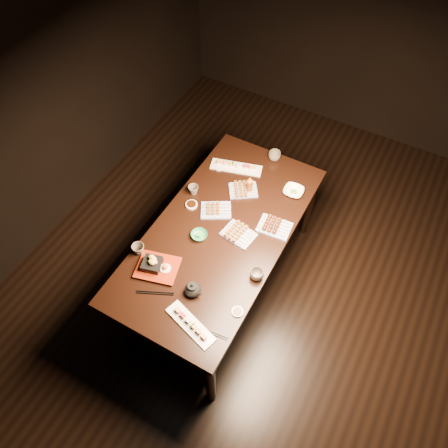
{
  "coord_description": "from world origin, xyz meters",
  "views": [
    {
      "loc": [
        0.52,
        -1.49,
        3.25
      ],
      "look_at": [
        -0.37,
        0.12,
        0.77
      ],
      "focal_mm": 35.0,
      "sensor_mm": 36.0,
      "label": 1
    }
  ],
  "objects_px": {
    "tempura_tray": "(157,265)",
    "sushi_platter_far": "(236,166)",
    "teacup_mid_right": "(257,275)",
    "teacup_far_right": "(275,156)",
    "teapot": "(193,289)",
    "edamame_bowl_cream": "(293,191)",
    "yakitori_plate_center": "(216,208)",
    "teacup_near_left": "(138,249)",
    "yakitori_plate_right": "(239,233)",
    "edamame_bowl_green": "(199,235)",
    "dining_table": "(221,259)",
    "condiment_bottle": "(250,184)",
    "sushi_platter_near": "(190,323)",
    "yakitori_plate_left": "(243,189)",
    "teacup_far_left": "(193,190)"
  },
  "relations": [
    {
      "from": "sushi_platter_far",
      "to": "teacup_far_right",
      "type": "height_order",
      "value": "teacup_far_right"
    },
    {
      "from": "yakitori_plate_center",
      "to": "dining_table",
      "type": "bearing_deg",
      "value": -79.75
    },
    {
      "from": "teacup_far_right",
      "to": "condiment_bottle",
      "type": "xyz_separation_m",
      "value": [
        -0.02,
        -0.4,
        0.04
      ]
    },
    {
      "from": "yakitori_plate_left",
      "to": "edamame_bowl_cream",
      "type": "bearing_deg",
      "value": -7.61
    },
    {
      "from": "tempura_tray",
      "to": "teacup_far_left",
      "type": "bearing_deg",
      "value": 86.14
    },
    {
      "from": "tempura_tray",
      "to": "sushi_platter_far",
      "type": "bearing_deg",
      "value": 73.53
    },
    {
      "from": "condiment_bottle",
      "to": "teacup_far_left",
      "type": "bearing_deg",
      "value": -148.24
    },
    {
      "from": "sushi_platter_near",
      "to": "teacup_far_right",
      "type": "relative_size",
      "value": 3.73
    },
    {
      "from": "teacup_mid_right",
      "to": "teacup_far_right",
      "type": "distance_m",
      "value": 1.1
    },
    {
      "from": "yakitori_plate_left",
      "to": "dining_table",
      "type": "bearing_deg",
      "value": -119.07
    },
    {
      "from": "teapot",
      "to": "edamame_bowl_cream",
      "type": "bearing_deg",
      "value": 88.2
    },
    {
      "from": "teacup_near_left",
      "to": "teacup_far_right",
      "type": "xyz_separation_m",
      "value": [
        0.43,
        1.25,
        -0.0
      ]
    },
    {
      "from": "sushi_platter_near",
      "to": "yakitori_plate_left",
      "type": "distance_m",
      "value": 1.13
    },
    {
      "from": "yakitori_plate_right",
      "to": "teacup_near_left",
      "type": "xyz_separation_m",
      "value": [
        -0.52,
        -0.46,
        0.01
      ]
    },
    {
      "from": "edamame_bowl_green",
      "to": "condiment_bottle",
      "type": "xyz_separation_m",
      "value": [
        0.11,
        0.55,
        0.06
      ]
    },
    {
      "from": "dining_table",
      "to": "condiment_bottle",
      "type": "xyz_separation_m",
      "value": [
        0.01,
        0.43,
        0.45
      ]
    },
    {
      "from": "edamame_bowl_green",
      "to": "teacup_mid_right",
      "type": "height_order",
      "value": "teacup_mid_right"
    },
    {
      "from": "sushi_platter_far",
      "to": "teacup_far_right",
      "type": "bearing_deg",
      "value": -149.15
    },
    {
      "from": "yakitori_plate_left",
      "to": "teacup_near_left",
      "type": "height_order",
      "value": "teacup_near_left"
    },
    {
      "from": "edamame_bowl_cream",
      "to": "teacup_far_right",
      "type": "height_order",
      "value": "teacup_far_right"
    },
    {
      "from": "teapot",
      "to": "yakitori_plate_right",
      "type": "bearing_deg",
      "value": 95.2
    },
    {
      "from": "dining_table",
      "to": "edamame_bowl_cream",
      "type": "bearing_deg",
      "value": 61.88
    },
    {
      "from": "yakitori_plate_right",
      "to": "teacup_near_left",
      "type": "height_order",
      "value": "teacup_near_left"
    },
    {
      "from": "dining_table",
      "to": "edamame_bowl_green",
      "type": "relative_size",
      "value": 15.72
    },
    {
      "from": "yakitori_plate_left",
      "to": "teacup_far_right",
      "type": "xyz_separation_m",
      "value": [
        0.06,
        0.42,
        0.01
      ]
    },
    {
      "from": "sushi_platter_near",
      "to": "yakitori_plate_center",
      "type": "xyz_separation_m",
      "value": [
        -0.3,
        0.85,
        0.01
      ]
    },
    {
      "from": "teacup_far_right",
      "to": "teapot",
      "type": "height_order",
      "value": "teapot"
    },
    {
      "from": "teacup_mid_right",
      "to": "condiment_bottle",
      "type": "relative_size",
      "value": 0.62
    },
    {
      "from": "sushi_platter_near",
      "to": "teacup_near_left",
      "type": "relative_size",
      "value": 4.24
    },
    {
      "from": "dining_table",
      "to": "teacup_near_left",
      "type": "xyz_separation_m",
      "value": [
        -0.39,
        -0.43,
        0.41
      ]
    },
    {
      "from": "teacup_far_left",
      "to": "edamame_bowl_cream",
      "type": "bearing_deg",
      "value": 28.97
    },
    {
      "from": "edamame_bowl_green",
      "to": "teacup_mid_right",
      "type": "distance_m",
      "value": 0.5
    },
    {
      "from": "tempura_tray",
      "to": "teacup_far_right",
      "type": "relative_size",
      "value": 2.83
    },
    {
      "from": "yakitori_plate_center",
      "to": "edamame_bowl_green",
      "type": "relative_size",
      "value": 1.9
    },
    {
      "from": "sushi_platter_far",
      "to": "teapot",
      "type": "distance_m",
      "value": 1.13
    },
    {
      "from": "condiment_bottle",
      "to": "edamame_bowl_cream",
      "type": "bearing_deg",
      "value": 25.44
    },
    {
      "from": "edamame_bowl_cream",
      "to": "teacup_mid_right",
      "type": "height_order",
      "value": "teacup_mid_right"
    },
    {
      "from": "yakitori_plate_right",
      "to": "tempura_tray",
      "type": "bearing_deg",
      "value": -115.59
    },
    {
      "from": "yakitori_plate_center",
      "to": "teapot",
      "type": "bearing_deg",
      "value": -102.44
    },
    {
      "from": "condiment_bottle",
      "to": "teapot",
      "type": "bearing_deg",
      "value": -85.37
    },
    {
      "from": "teacup_far_right",
      "to": "condiment_bottle",
      "type": "relative_size",
      "value": 0.66
    },
    {
      "from": "teapot",
      "to": "sushi_platter_far",
      "type": "bearing_deg",
      "value": 113.85
    },
    {
      "from": "sushi_platter_far",
      "to": "teacup_near_left",
      "type": "distance_m",
      "value": 1.04
    },
    {
      "from": "yakitori_plate_right",
      "to": "teacup_far_left",
      "type": "bearing_deg",
      "value": 167.97
    },
    {
      "from": "edamame_bowl_green",
      "to": "teacup_far_right",
      "type": "relative_size",
      "value": 1.19
    },
    {
      "from": "teapot",
      "to": "edamame_bowl_green",
      "type": "bearing_deg",
      "value": 125.57
    },
    {
      "from": "dining_table",
      "to": "yakitori_plate_right",
      "type": "height_order",
      "value": "yakitori_plate_right"
    },
    {
      "from": "edamame_bowl_green",
      "to": "teapot",
      "type": "distance_m",
      "value": 0.44
    },
    {
      "from": "edamame_bowl_cream",
      "to": "teacup_far_left",
      "type": "height_order",
      "value": "teacup_far_left"
    },
    {
      "from": "sushi_platter_far",
      "to": "yakitori_plate_left",
      "type": "xyz_separation_m",
      "value": [
        0.16,
        -0.19,
        0.0
      ]
    }
  ]
}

